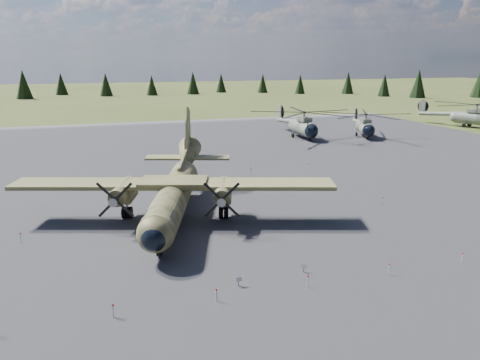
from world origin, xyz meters
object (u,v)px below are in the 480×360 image
object	(u,v)px
helicopter_far	(474,111)
helicopter_near	(303,119)
helicopter_mid	(365,120)
transport_plane	(175,188)

from	to	relation	value
helicopter_far	helicopter_near	bearing A→B (deg)	157.73
helicopter_far	helicopter_mid	bearing A→B (deg)	163.18
helicopter_mid	helicopter_far	bearing A→B (deg)	28.10
helicopter_mid	transport_plane	bearing A→B (deg)	-120.19
helicopter_mid	helicopter_far	size ratio (longest dim) A/B	0.85
transport_plane	helicopter_mid	distance (m)	52.95
transport_plane	helicopter_mid	bearing A→B (deg)	57.12
helicopter_near	helicopter_far	distance (m)	39.78
helicopter_near	helicopter_mid	size ratio (longest dim) A/B	1.05
transport_plane	helicopter_far	xyz separation A→B (m)	(68.94, 37.93, 0.80)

